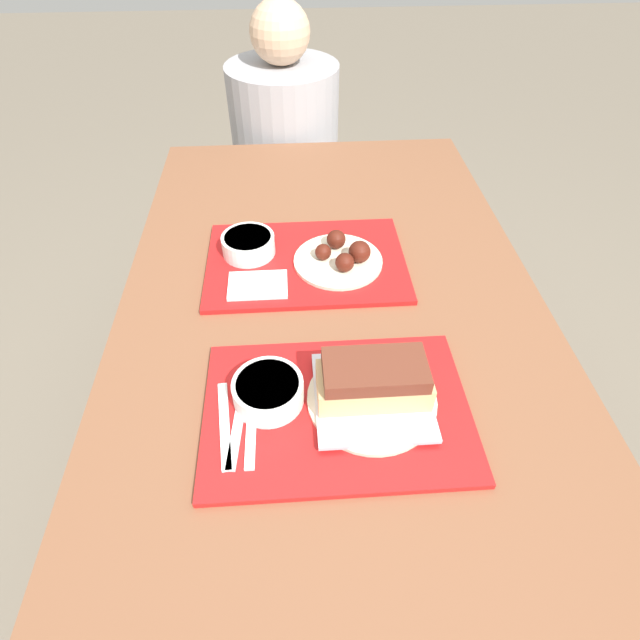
{
  "coord_description": "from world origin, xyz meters",
  "views": [
    {
      "loc": [
        -0.08,
        -0.65,
        1.47
      ],
      "look_at": [
        -0.03,
        0.03,
        0.8
      ],
      "focal_mm": 28.0,
      "sensor_mm": 36.0,
      "label": 1
    }
  ],
  "objects_px": {
    "brisket_sandwich_plate": "(373,387)",
    "person_seated_across": "(285,131)",
    "tray_far": "(306,262)",
    "bowl_coleslaw_far": "(248,244)",
    "wings_plate_far": "(341,256)",
    "bowl_coleslaw_near": "(268,390)",
    "tray_near": "(337,410)"
  },
  "relations": [
    {
      "from": "bowl_coleslaw_near",
      "to": "tray_far",
      "type": "bearing_deg",
      "value": 78.04
    },
    {
      "from": "wings_plate_far",
      "to": "bowl_coleslaw_far",
      "type": "bearing_deg",
      "value": 166.83
    },
    {
      "from": "tray_far",
      "to": "wings_plate_far",
      "type": "height_order",
      "value": "wings_plate_far"
    },
    {
      "from": "brisket_sandwich_plate",
      "to": "bowl_coleslaw_far",
      "type": "xyz_separation_m",
      "value": [
        -0.22,
        0.44,
        -0.01
      ]
    },
    {
      "from": "person_seated_across",
      "to": "bowl_coleslaw_near",
      "type": "bearing_deg",
      "value": -92.03
    },
    {
      "from": "brisket_sandwich_plate",
      "to": "tray_far",
      "type": "bearing_deg",
      "value": 103.21
    },
    {
      "from": "tray_near",
      "to": "bowl_coleslaw_near",
      "type": "bearing_deg",
      "value": 167.53
    },
    {
      "from": "tray_near",
      "to": "brisket_sandwich_plate",
      "type": "bearing_deg",
      "value": 11.81
    },
    {
      "from": "person_seated_across",
      "to": "tray_far",
      "type": "bearing_deg",
      "value": -87.39
    },
    {
      "from": "bowl_coleslaw_near",
      "to": "wings_plate_far",
      "type": "distance_m",
      "value": 0.41
    },
    {
      "from": "brisket_sandwich_plate",
      "to": "bowl_coleslaw_far",
      "type": "relative_size",
      "value": 1.84
    },
    {
      "from": "bowl_coleslaw_near",
      "to": "person_seated_across",
      "type": "bearing_deg",
      "value": 87.97
    },
    {
      "from": "bowl_coleslaw_near",
      "to": "bowl_coleslaw_far",
      "type": "distance_m",
      "value": 0.43
    },
    {
      "from": "wings_plate_far",
      "to": "brisket_sandwich_plate",
      "type": "bearing_deg",
      "value": -87.78
    },
    {
      "from": "tray_far",
      "to": "bowl_coleslaw_near",
      "type": "bearing_deg",
      "value": -101.96
    },
    {
      "from": "bowl_coleslaw_far",
      "to": "brisket_sandwich_plate",
      "type": "bearing_deg",
      "value": -62.76
    },
    {
      "from": "wings_plate_far",
      "to": "person_seated_across",
      "type": "distance_m",
      "value": 0.87
    },
    {
      "from": "brisket_sandwich_plate",
      "to": "wings_plate_far",
      "type": "distance_m",
      "value": 0.39
    },
    {
      "from": "tray_near",
      "to": "brisket_sandwich_plate",
      "type": "distance_m",
      "value": 0.08
    },
    {
      "from": "tray_near",
      "to": "bowl_coleslaw_far",
      "type": "height_order",
      "value": "bowl_coleslaw_far"
    },
    {
      "from": "tray_far",
      "to": "brisket_sandwich_plate",
      "type": "height_order",
      "value": "brisket_sandwich_plate"
    },
    {
      "from": "brisket_sandwich_plate",
      "to": "person_seated_across",
      "type": "distance_m",
      "value": 1.25
    },
    {
      "from": "tray_near",
      "to": "person_seated_across",
      "type": "xyz_separation_m",
      "value": [
        -0.07,
        1.25,
        -0.06
      ]
    },
    {
      "from": "bowl_coleslaw_near",
      "to": "tray_near",
      "type": "bearing_deg",
      "value": -12.47
    },
    {
      "from": "bowl_coleslaw_far",
      "to": "tray_near",
      "type": "bearing_deg",
      "value": -69.97
    },
    {
      "from": "bowl_coleslaw_far",
      "to": "tray_far",
      "type": "bearing_deg",
      "value": -15.41
    },
    {
      "from": "bowl_coleslaw_near",
      "to": "brisket_sandwich_plate",
      "type": "bearing_deg",
      "value": -4.13
    },
    {
      "from": "tray_far",
      "to": "brisket_sandwich_plate",
      "type": "bearing_deg",
      "value": -76.79
    },
    {
      "from": "brisket_sandwich_plate",
      "to": "wings_plate_far",
      "type": "bearing_deg",
      "value": 92.22
    },
    {
      "from": "bowl_coleslaw_far",
      "to": "bowl_coleslaw_near",
      "type": "bearing_deg",
      "value": -83.46
    },
    {
      "from": "tray_near",
      "to": "bowl_coleslaw_near",
      "type": "distance_m",
      "value": 0.12
    },
    {
      "from": "bowl_coleslaw_far",
      "to": "wings_plate_far",
      "type": "bearing_deg",
      "value": -13.17
    }
  ]
}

